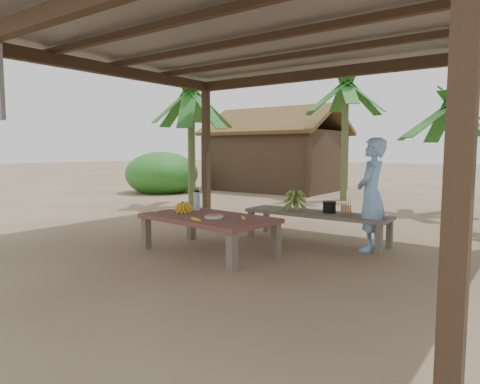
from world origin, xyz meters
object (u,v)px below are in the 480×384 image
Objects in this scene: bench at (316,216)px; water_flask at (197,200)px; plate at (214,217)px; woman at (371,194)px; ripe_banana_bunch at (183,206)px; cooking_pot at (329,207)px; work_table at (208,221)px.

bench is 1.81m from water_flask.
water_flask is (-0.68, 0.43, 0.12)m from plate.
plate is 2.18m from woman.
ripe_banana_bunch is 1.10× the size of plate.
woman reaches higher than cooking_pot.
plate reaches higher than bench.
bench is at bearing 46.09° from ripe_banana_bunch.
plate is at bearing -118.56° from cooking_pot.
cooking_pot is (0.19, 0.05, 0.14)m from bench.
ripe_banana_bunch is (-0.52, 0.05, 0.15)m from work_table.
bench is (0.87, 1.49, -0.04)m from work_table.
cooking_pot is at bearing 37.41° from water_flask.
cooking_pot is (1.57, 1.49, -0.05)m from ripe_banana_bunch.
bench is 1.42× the size of woman.
work_table is 9.83× the size of cooking_pot.
woman reaches higher than ripe_banana_bunch.
water_flask is at bearing 151.95° from work_table.
woman reaches higher than plate.
woman is (0.67, -0.12, 0.24)m from cooking_pot.
water_flask is at bearing -142.59° from cooking_pot.
bench is 8.75× the size of plate.
cooking_pot is 0.72m from woman.
ripe_banana_bunch is (-1.38, -1.44, 0.19)m from bench.
ripe_banana_bunch is at bearing 168.76° from plate.
woman is at bearing -4.71° from bench.
plate is at bearing -32.30° from water_flask.
work_table is 2.25m from woman.
cooking_pot is (1.05, 1.54, 0.10)m from work_table.
woman is (1.55, 1.50, 0.26)m from plate.
plate is 1.85m from cooking_pot.
ripe_banana_bunch is 0.82× the size of water_flask.
water_flask is (-1.38, -1.14, 0.25)m from bench.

